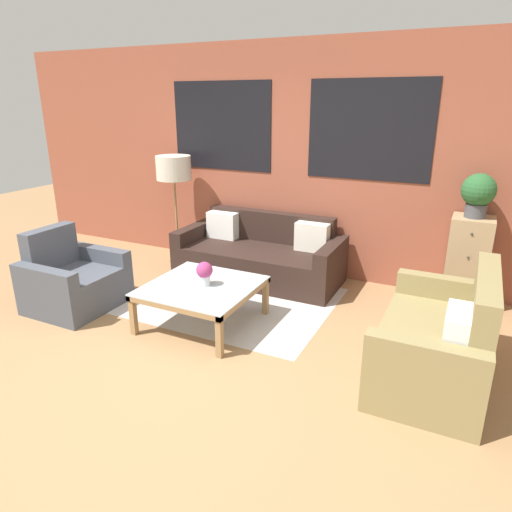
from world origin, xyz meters
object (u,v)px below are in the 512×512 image
at_px(couch_dark, 260,256).
at_px(coffee_table, 202,290).
at_px(armchair_corner, 73,282).
at_px(drawer_cabinet, 467,263).
at_px(settee_vintage, 439,342).
at_px(floor_lamp, 174,171).
at_px(flower_vase, 205,272).
at_px(potted_plant, 478,193).

height_order(couch_dark, coffee_table, couch_dark).
relative_size(armchair_corner, drawer_cabinet, 0.90).
bearing_deg(settee_vintage, armchair_corner, -175.61).
distance_m(coffee_table, floor_lamp, 2.14).
bearing_deg(couch_dark, coffee_table, -89.03).
bearing_deg(armchair_corner, settee_vintage, 4.39).
relative_size(couch_dark, drawer_cabinet, 2.04).
bearing_deg(drawer_cabinet, couch_dark, -174.71).
relative_size(couch_dark, flower_vase, 8.49).
bearing_deg(flower_vase, floor_lamp, 133.07).
xyz_separation_m(couch_dark, floor_lamp, (-1.29, 0.07, 0.97)).
bearing_deg(armchair_corner, coffee_table, 9.42).
bearing_deg(couch_dark, armchair_corner, -131.75).
bearing_deg(armchair_corner, flower_vase, 9.71).
xyz_separation_m(settee_vintage, drawer_cabinet, (0.11, 1.55, 0.18)).
distance_m(floor_lamp, flower_vase, 2.09).
bearing_deg(potted_plant, armchair_corner, -154.03).
relative_size(armchair_corner, potted_plant, 1.98).
bearing_deg(coffee_table, armchair_corner, -170.58).
height_order(settee_vintage, potted_plant, potted_plant).
distance_m(drawer_cabinet, flower_vase, 2.76).
relative_size(couch_dark, settee_vintage, 1.40).
relative_size(coffee_table, drawer_cabinet, 1.03).
bearing_deg(armchair_corner, drawer_cabinet, 25.97).
bearing_deg(settee_vintage, drawer_cabinet, 85.80).
height_order(armchair_corner, drawer_cabinet, drawer_cabinet).
distance_m(potted_plant, flower_vase, 2.85).
bearing_deg(couch_dark, potted_plant, 5.29).
bearing_deg(couch_dark, floor_lamp, 176.76).
distance_m(floor_lamp, drawer_cabinet, 3.69).
height_order(floor_lamp, potted_plant, floor_lamp).
relative_size(settee_vintage, drawer_cabinet, 1.46).
xyz_separation_m(coffee_table, floor_lamp, (-1.31, 1.45, 0.88)).
relative_size(drawer_cabinet, potted_plant, 2.20).
bearing_deg(drawer_cabinet, flower_vase, -145.15).
xyz_separation_m(couch_dark, coffee_table, (0.02, -1.38, 0.08)).
relative_size(floor_lamp, flower_vase, 6.08).
bearing_deg(potted_plant, couch_dark, -174.71).
xyz_separation_m(couch_dark, drawer_cabinet, (2.32, 0.21, 0.22)).
bearing_deg(floor_lamp, potted_plant, 2.25).
xyz_separation_m(coffee_table, flower_vase, (0.03, 0.01, 0.19)).
relative_size(drawer_cabinet, flower_vase, 4.17).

